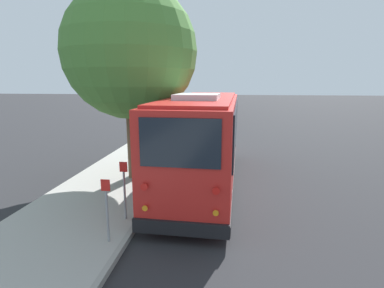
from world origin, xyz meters
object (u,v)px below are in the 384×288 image
object	(u,v)px
shuttle_bus	(203,136)
parked_sedan_gray	(219,106)
sign_post_near	(107,210)
sign_post_far	(125,190)
parked_sedan_maroon	(216,109)
parked_sedan_black	(216,116)
parked_sedan_blue	(208,124)
street_tree	(131,43)

from	to	relation	value
shuttle_bus	parked_sedan_gray	bearing A→B (deg)	2.80
sign_post_near	parked_sedan_gray	bearing A→B (deg)	-2.59
sign_post_far	shuttle_bus	bearing A→B (deg)	-27.97
sign_post_near	sign_post_far	xyz separation A→B (m)	(1.25, 0.00, 0.04)
parked_sedan_maroon	sign_post_near	xyz separation A→B (m)	(-30.12, 1.45, 0.34)
parked_sedan_maroon	sign_post_near	bearing A→B (deg)	174.84
shuttle_bus	parked_sedan_black	size ratio (longest dim) A/B	2.06
parked_sedan_blue	parked_sedan_gray	bearing A→B (deg)	-4.14
sign_post_far	parked_sedan_black	bearing A→B (deg)	-4.34
sign_post_near	sign_post_far	size ratio (longest dim) A/B	0.95
parked_sedan_blue	parked_sedan_maroon	world-z (taller)	parked_sedan_maroon
street_tree	sign_post_near	bearing A→B (deg)	-170.34
parked_sedan_black	sign_post_near	distance (m)	23.12
street_tree	sign_post_far	world-z (taller)	street_tree
parked_sedan_black	sign_post_far	distance (m)	21.87
parked_sedan_black	parked_sedan_gray	distance (m)	12.85
parked_sedan_blue	parked_sedan_gray	world-z (taller)	parked_sedan_blue
shuttle_bus	parked_sedan_blue	xyz separation A→B (m)	(12.53, 0.61, -1.32)
parked_sedan_black	parked_sedan_maroon	bearing A→B (deg)	1.27
shuttle_bus	parked_sedan_black	distance (m)	18.26
shuttle_bus	street_tree	world-z (taller)	street_tree
parked_sedan_maroon	street_tree	xyz separation A→B (m)	(-24.99, 2.32, 4.75)
parked_sedan_blue	parked_sedan_gray	size ratio (longest dim) A/B	1.00
parked_sedan_blue	street_tree	bearing A→B (deg)	166.81
sign_post_near	parked_sedan_blue	bearing A→B (deg)	-4.27
sign_post_near	parked_sedan_maroon	bearing A→B (deg)	-2.75
parked_sedan_gray	sign_post_far	distance (m)	34.70
parked_sedan_black	parked_sedan_maroon	world-z (taller)	parked_sedan_maroon
parked_sedan_gray	street_tree	distance (m)	31.24
parked_sedan_gray	sign_post_near	bearing A→B (deg)	176.33
sign_post_near	street_tree	bearing A→B (deg)	9.66
parked_sedan_black	sign_post_far	size ratio (longest dim) A/B	2.75
parked_sedan_maroon	parked_sedan_gray	size ratio (longest dim) A/B	1.00
parked_sedan_blue	shuttle_bus	bearing A→B (deg)	179.65
parked_sedan_maroon	street_tree	size ratio (longest dim) A/B	0.57
sign_post_far	parked_sedan_blue	bearing A→B (deg)	-4.60
sign_post_near	sign_post_far	distance (m)	1.25
parked_sedan_black	parked_sedan_maroon	xyz separation A→B (m)	(7.06, 0.21, 0.01)
shuttle_bus	sign_post_near	bearing A→B (deg)	160.77
parked_sedan_gray	street_tree	world-z (taller)	street_tree
parked_sedan_maroon	sign_post_far	size ratio (longest dim) A/B	2.81
sign_post_near	sign_post_far	bearing A→B (deg)	0.00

